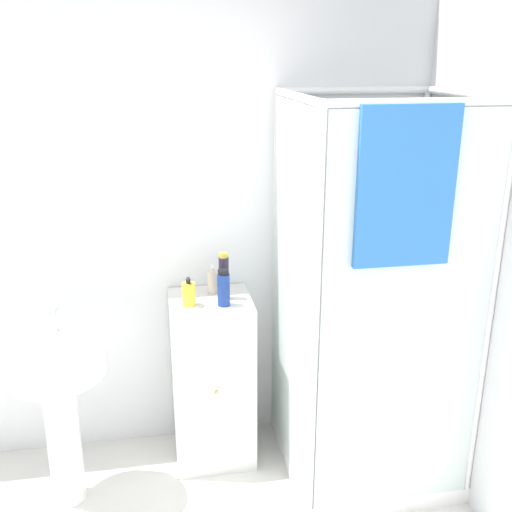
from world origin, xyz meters
The scene contains 8 objects.
wall_back centered at (0.00, 1.70, 1.25)m, with size 6.40×0.06×2.50m, color silver.
shower_enclosure centered at (1.20, 1.17, 0.57)m, with size 0.83×0.86×1.94m.
vanity_cabinet centered at (0.48, 1.47, 0.46)m, with size 0.42×0.42×0.92m.
sink centered at (-0.27, 1.23, 0.62)m, with size 0.46×0.46×0.98m.
soap_dispenser centered at (0.37, 1.41, 0.98)m, with size 0.07×0.07×0.15m.
shampoo_bottle_tall_black centered at (0.55, 1.47, 1.04)m, with size 0.05×0.05×0.25m.
shampoo_bottle_blue centered at (0.54, 1.38, 1.01)m, with size 0.06×0.06×0.19m.
lotion_bottle_white centered at (0.50, 1.55, 0.98)m, with size 0.05×0.05×0.15m.
Camera 1 is at (0.22, -1.33, 2.11)m, focal length 42.00 mm.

